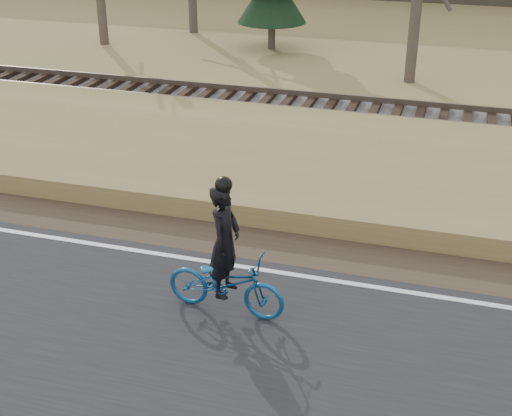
# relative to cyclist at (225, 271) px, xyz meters

# --- Properties ---
(ground) EXTENTS (120.00, 120.00, 0.00)m
(ground) POSITION_rel_cyclist_xyz_m (1.59, 1.16, -0.80)
(ground) COLOR olive
(ground) RESTS_ON ground
(road) EXTENTS (120.00, 6.00, 0.06)m
(road) POSITION_rel_cyclist_xyz_m (1.59, -1.34, -0.77)
(road) COLOR black
(road) RESTS_ON ground
(edge_line) EXTENTS (120.00, 0.12, 0.01)m
(edge_line) POSITION_rel_cyclist_xyz_m (1.59, 1.36, -0.73)
(edge_line) COLOR silver
(edge_line) RESTS_ON road
(shoulder) EXTENTS (120.00, 1.60, 0.04)m
(shoulder) POSITION_rel_cyclist_xyz_m (1.59, 2.36, -0.78)
(shoulder) COLOR #473A2B
(shoulder) RESTS_ON ground
(embankment) EXTENTS (120.00, 5.00, 0.44)m
(embankment) POSITION_rel_cyclist_xyz_m (1.59, 5.36, -0.58)
(embankment) COLOR olive
(embankment) RESTS_ON ground
(ballast) EXTENTS (120.00, 3.00, 0.45)m
(ballast) POSITION_rel_cyclist_xyz_m (1.59, 9.16, -0.57)
(ballast) COLOR slate
(ballast) RESTS_ON ground
(railroad) EXTENTS (120.00, 2.40, 0.29)m
(railroad) POSITION_rel_cyclist_xyz_m (1.59, 9.16, -0.27)
(railroad) COLOR black
(railroad) RESTS_ON ballast
(cyclist) EXTENTS (1.97, 0.80, 2.32)m
(cyclist) POSITION_rel_cyclist_xyz_m (0.00, 0.00, 0.00)
(cyclist) COLOR navy
(cyclist) RESTS_ON road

